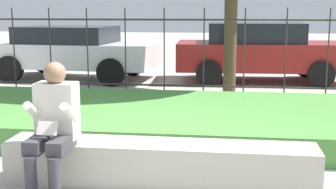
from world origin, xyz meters
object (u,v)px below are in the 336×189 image
(person_seated_reader, at_px, (53,123))
(car_parked_left, at_px, (73,50))
(car_parked_center, at_px, (259,51))
(stone_bench, at_px, (160,167))

(person_seated_reader, bearing_deg, car_parked_left, 107.46)
(person_seated_reader, xyz_separation_m, car_parked_left, (-2.23, 7.10, 0.04))
(person_seated_reader, height_order, car_parked_center, car_parked_center)
(car_parked_left, relative_size, car_parked_center, 1.04)
(person_seated_reader, bearing_deg, stone_bench, 15.32)
(stone_bench, height_order, car_parked_left, car_parked_left)
(car_parked_left, bearing_deg, person_seated_reader, -67.74)
(stone_bench, height_order, car_parked_center, car_parked_center)
(stone_bench, xyz_separation_m, car_parked_left, (-3.20, 6.84, 0.52))
(person_seated_reader, distance_m, car_parked_center, 7.64)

